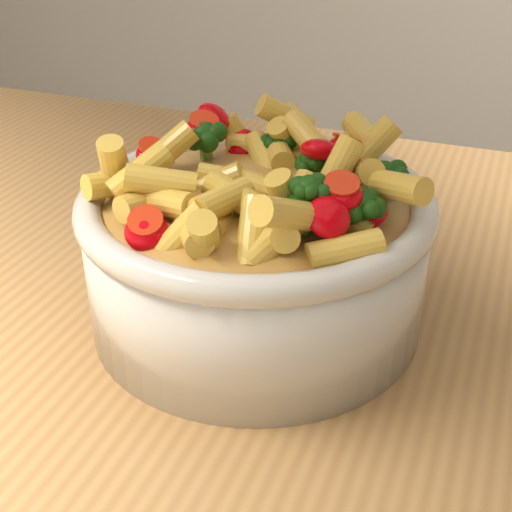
% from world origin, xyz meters
% --- Properties ---
extents(table, '(1.20, 0.80, 0.90)m').
position_xyz_m(table, '(0.00, 0.00, 0.80)').
color(table, '#B5854D').
rests_on(table, ground).
extents(serving_bowl, '(0.25, 0.25, 0.11)m').
position_xyz_m(serving_bowl, '(0.02, -0.02, 0.95)').
color(serving_bowl, silver).
rests_on(serving_bowl, table).
extents(pasta_salad, '(0.20, 0.20, 0.04)m').
position_xyz_m(pasta_salad, '(0.02, -0.02, 1.02)').
color(pasta_salad, '#FDBF50').
rests_on(pasta_salad, serving_bowl).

